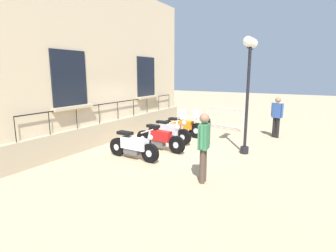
% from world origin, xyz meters
% --- Properties ---
extents(ground_plane, '(60.00, 60.00, 0.00)m').
position_xyz_m(ground_plane, '(0.00, 0.00, 0.00)').
color(ground_plane, tan).
extents(building_facade, '(0.82, 10.30, 6.19)m').
position_xyz_m(building_facade, '(-2.53, 0.00, 2.97)').
color(building_facade, '#C6B28E').
rests_on(building_facade, ground_plane).
extents(motorcycle_white, '(1.96, 0.60, 1.00)m').
position_xyz_m(motorcycle_white, '(-0.00, -1.82, 0.42)').
color(motorcycle_white, black).
rests_on(motorcycle_white, ground_plane).
extents(motorcycle_red, '(2.14, 0.63, 1.13)m').
position_xyz_m(motorcycle_red, '(0.20, -0.51, 0.43)').
color(motorcycle_red, black).
rests_on(motorcycle_red, ground_plane).
extents(motorcycle_silver, '(1.98, 0.55, 1.38)m').
position_xyz_m(motorcycle_silver, '(-0.02, 0.59, 0.43)').
color(motorcycle_silver, black).
rests_on(motorcycle_silver, ground_plane).
extents(motorcycle_orange, '(2.09, 0.68, 1.22)m').
position_xyz_m(motorcycle_orange, '(-0.07, 1.82, 0.43)').
color(motorcycle_orange, black).
rests_on(motorcycle_orange, ground_plane).
extents(lamppost, '(0.31, 1.01, 3.86)m').
position_xyz_m(lamppost, '(2.97, 0.57, 2.75)').
color(lamppost, black).
rests_on(lamppost, ground_plane).
extents(crowd_barrier, '(1.95, 0.54, 1.05)m').
position_xyz_m(crowd_barrier, '(1.03, 4.23, 0.56)').
color(crowd_barrier, '#B7B7BF').
rests_on(crowd_barrier, ground_plane).
extents(bollard, '(0.20, 0.20, 1.03)m').
position_xyz_m(bollard, '(1.39, 1.15, 0.52)').
color(bollard, black).
rests_on(bollard, ground_plane).
extents(pedestrian_standing, '(0.26, 0.53, 1.77)m').
position_xyz_m(pedestrian_standing, '(2.67, -2.47, 1.01)').
color(pedestrian_standing, '#47382D').
rests_on(pedestrian_standing, ground_plane).
extents(pedestrian_walking, '(0.50, 0.33, 1.74)m').
position_xyz_m(pedestrian_walking, '(3.55, 3.58, 0.99)').
color(pedestrian_walking, black).
rests_on(pedestrian_walking, ground_plane).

